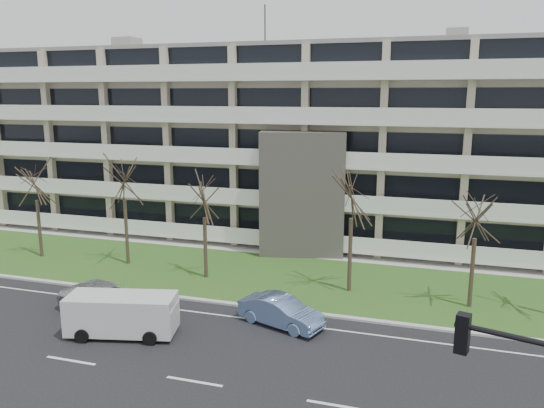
% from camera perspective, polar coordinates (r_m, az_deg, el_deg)
% --- Properties ---
extents(ground, '(160.00, 160.00, 0.00)m').
position_cam_1_polar(ground, '(23.23, -8.34, -18.37)').
color(ground, black).
rests_on(ground, ground).
extents(grass_verge, '(90.00, 10.00, 0.06)m').
position_cam_1_polar(grass_verge, '(34.31, 0.97, -7.94)').
color(grass_verge, '#32531B').
rests_on(grass_verge, ground).
extents(curb, '(90.00, 0.35, 0.12)m').
position_cam_1_polar(curb, '(29.85, -1.71, -10.99)').
color(curb, '#B2B2AD').
rests_on(curb, ground).
extents(sidewalk, '(90.00, 2.00, 0.08)m').
position_cam_1_polar(sidewalk, '(39.36, 3.18, -5.32)').
color(sidewalk, '#B2B2AD').
rests_on(sidewalk, ground).
extents(lane_edge_line, '(90.00, 0.12, 0.01)m').
position_cam_1_polar(lane_edge_line, '(28.57, -2.69, -12.20)').
color(lane_edge_line, white).
rests_on(lane_edge_line, ground).
extents(apartment_building, '(60.50, 15.10, 18.75)m').
position_cam_1_polar(apartment_building, '(44.45, 5.39, 6.60)').
color(apartment_building, beige).
rests_on(apartment_building, ground).
extents(silver_pickup, '(6.16, 4.04, 1.57)m').
position_cam_1_polar(silver_pickup, '(30.17, -17.27, -9.80)').
color(silver_pickup, '#B9BAC0').
rests_on(silver_pickup, ground).
extents(blue_sedan, '(4.80, 2.97, 1.49)m').
position_cam_1_polar(blue_sedan, '(27.52, 0.94, -11.48)').
color(blue_sedan, '#7C9AD7').
rests_on(blue_sedan, ground).
extents(white_van, '(5.54, 3.05, 2.03)m').
position_cam_1_polar(white_van, '(27.31, -15.71, -11.06)').
color(white_van, silver).
rests_on(white_van, ground).
extents(tree_1, '(3.75, 3.75, 7.49)m').
position_cam_1_polar(tree_1, '(40.88, -24.16, 2.62)').
color(tree_1, '#382B21').
rests_on(tree_1, ground).
extents(tree_2, '(4.04, 4.04, 8.08)m').
position_cam_1_polar(tree_2, '(36.94, -15.72, 3.06)').
color(tree_2, '#382B21').
rests_on(tree_2, ground).
extents(tree_3, '(3.56, 3.56, 7.11)m').
position_cam_1_polar(tree_3, '(33.22, -7.33, 1.14)').
color(tree_3, '#382B21').
rests_on(tree_3, ground).
extents(tree_4, '(4.02, 4.02, 8.05)m').
position_cam_1_polar(tree_4, '(30.80, 8.61, 1.64)').
color(tree_4, '#382B21').
rests_on(tree_4, ground).
extents(tree_5, '(3.54, 3.54, 7.08)m').
position_cam_1_polar(tree_5, '(30.28, 21.18, -0.67)').
color(tree_5, '#382B21').
rests_on(tree_5, ground).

